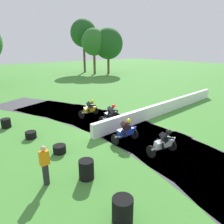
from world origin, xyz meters
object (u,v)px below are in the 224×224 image
(motorcycle_lead_white, at_px, (165,142))
(motorcycle_trailing_black, at_px, (111,114))
(motorcycle_chase_blue, at_px, (127,131))
(tire_stack_mid_b, at_px, (60,149))
(tire_stack_mid_a, at_px, (86,169))
(tire_stack_extra_a, at_px, (6,123))
(motorcycle_fourth_yellow, at_px, (90,108))
(tire_stack_far, at_px, (31,135))
(track_marshal, at_px, (45,165))
(tire_stack_near, at_px, (123,210))

(motorcycle_lead_white, relative_size, motorcycle_trailing_black, 1.01)
(motorcycle_chase_blue, relative_size, tire_stack_mid_b, 2.62)
(tire_stack_mid_a, bearing_deg, motorcycle_lead_white, -9.08)
(motorcycle_lead_white, distance_m, tire_stack_extra_a, 10.21)
(motorcycle_lead_white, height_order, motorcycle_fourth_yellow, motorcycle_lead_white)
(tire_stack_far, xyz_separation_m, tire_stack_extra_a, (-0.73, 2.71, 0.10))
(motorcycle_trailing_black, relative_size, tire_stack_extra_a, 2.76)
(motorcycle_trailing_black, bearing_deg, track_marshal, -147.74)
(motorcycle_lead_white, xyz_separation_m, track_marshal, (-5.50, 1.29, 0.17))
(tire_stack_far, bearing_deg, motorcycle_fourth_yellow, 14.43)
(tire_stack_mid_a, relative_size, track_marshal, 0.49)
(tire_stack_near, xyz_separation_m, tire_stack_far, (-0.23, 7.89, -0.20))
(motorcycle_trailing_black, relative_size, tire_stack_near, 2.11)
(tire_stack_mid_a, relative_size, tire_stack_far, 1.27)
(motorcycle_fourth_yellow, xyz_separation_m, tire_stack_mid_a, (-4.39, -6.60, -0.23))
(tire_stack_mid_b, bearing_deg, motorcycle_fourth_yellow, 42.21)
(tire_stack_extra_a, bearing_deg, tire_stack_mid_a, -81.21)
(track_marshal, bearing_deg, tire_stack_mid_a, -24.10)
(tire_stack_far, bearing_deg, track_marshal, -100.94)
(motorcycle_lead_white, distance_m, motorcycle_chase_blue, 2.27)
(motorcycle_lead_white, height_order, tire_stack_near, motorcycle_lead_white)
(tire_stack_near, distance_m, track_marshal, 3.40)
(motorcycle_chase_blue, distance_m, tire_stack_mid_a, 3.89)
(motorcycle_lead_white, distance_m, tire_stack_mid_b, 5.24)
(tire_stack_mid_a, bearing_deg, motorcycle_fourth_yellow, 56.39)
(motorcycle_lead_white, distance_m, tire_stack_mid_a, 4.14)
(tire_stack_near, bearing_deg, tire_stack_mid_a, 83.73)
(tire_stack_extra_a, bearing_deg, motorcycle_chase_blue, -53.57)
(motorcycle_chase_blue, relative_size, tire_stack_far, 2.68)
(tire_stack_mid_b, bearing_deg, tire_stack_mid_a, -91.08)
(motorcycle_chase_blue, height_order, motorcycle_fourth_yellow, motorcycle_chase_blue)
(motorcycle_chase_blue, distance_m, tire_stack_near, 5.62)
(motorcycle_fourth_yellow, height_order, tire_stack_far, motorcycle_fourth_yellow)
(tire_stack_mid_b, height_order, tire_stack_extra_a, tire_stack_extra_a)
(tire_stack_near, bearing_deg, motorcycle_fourth_yellow, 62.96)
(motorcycle_trailing_black, height_order, tire_stack_mid_a, motorcycle_trailing_black)
(tire_stack_mid_a, distance_m, tire_stack_extra_a, 8.15)
(track_marshal, bearing_deg, motorcycle_chase_blue, 10.44)
(tire_stack_mid_a, bearing_deg, tire_stack_far, 95.47)
(motorcycle_lead_white, bearing_deg, tire_stack_extra_a, 121.43)
(motorcycle_fourth_yellow, relative_size, track_marshal, 1.04)
(motorcycle_fourth_yellow, bearing_deg, tire_stack_near, -117.04)
(motorcycle_lead_white, bearing_deg, motorcycle_chase_blue, 103.33)
(motorcycle_fourth_yellow, bearing_deg, motorcycle_trailing_black, -77.77)
(tire_stack_near, distance_m, tire_stack_mid_a, 2.56)
(motorcycle_trailing_black, bearing_deg, motorcycle_fourth_yellow, 102.23)
(motorcycle_lead_white, height_order, tire_stack_mid_b, motorcycle_lead_white)
(motorcycle_fourth_yellow, bearing_deg, track_marshal, -134.24)
(motorcycle_fourth_yellow, relative_size, tire_stack_extra_a, 2.77)
(track_marshal, bearing_deg, tire_stack_far, 79.06)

